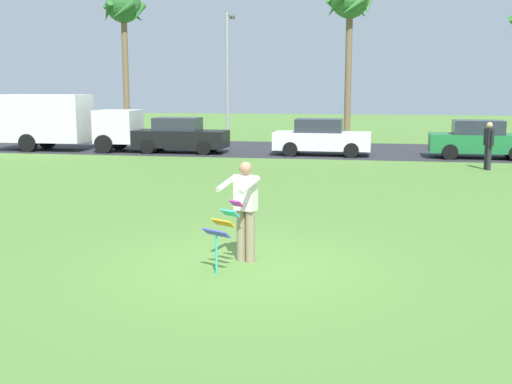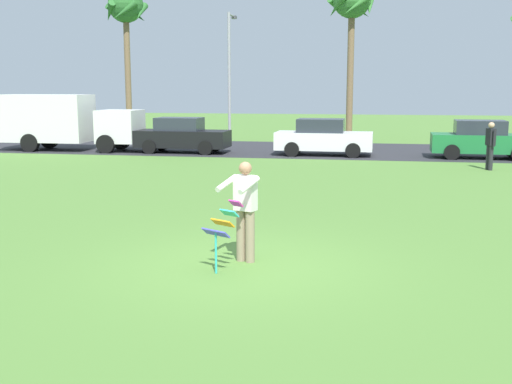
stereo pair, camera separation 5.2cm
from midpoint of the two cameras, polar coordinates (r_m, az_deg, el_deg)
The scene contains 12 objects.
ground_plane at distance 10.72m, azimuth -1.27°, elevation -6.64°, with size 120.00×120.00×0.00m, color #568438.
road_strip at distance 30.29m, azimuth 6.25°, elevation 3.80°, with size 120.00×8.00×0.01m, color #2D2D33.
person_kite_flyer at distance 10.72m, azimuth -1.14°, elevation -1.41°, with size 0.69×0.76×1.73m.
kite_held at distance 10.20m, azimuth -3.13°, elevation -3.02°, with size 0.63×0.73×1.14m.
parked_truck_white_box at distance 31.22m, azimuth -17.34°, elevation 6.18°, with size 6.73×2.18×2.62m.
parked_car_black at distance 29.03m, azimuth -6.92°, elevation 5.07°, with size 4.23×1.89×1.60m.
parked_car_white at distance 27.84m, azimuth 5.89°, elevation 4.90°, with size 4.22×1.87×1.60m.
parked_car_green at distance 28.14m, azimuth 19.56°, elevation 4.45°, with size 4.25×1.93×1.60m.
palm_tree_left_near at distance 39.91m, azimuth -11.92°, elevation 15.67°, with size 2.58×2.71×8.85m.
palm_tree_right_near at distance 35.92m, azimuth 8.43°, elevation 16.30°, with size 2.58×2.71×8.73m.
streetlight_pole at distance 35.64m, azimuth -2.61°, elevation 11.12°, with size 0.24×1.65×7.00m.
person_walker_near at distance 24.29m, azimuth 20.22°, elevation 4.08°, with size 0.32×0.54×1.73m.
Camera 1 is at (2.02, -10.09, 2.98)m, focal length 44.25 mm.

